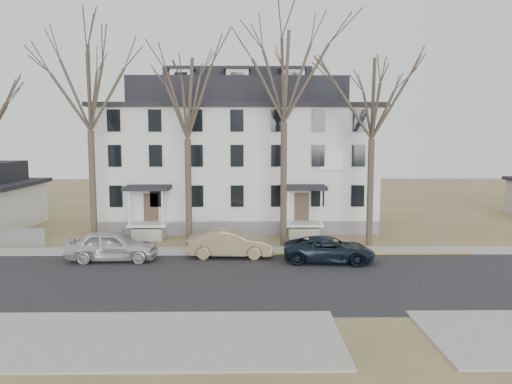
{
  "coord_description": "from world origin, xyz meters",
  "views": [
    {
      "loc": [
        -1.19,
        -21.46,
        6.94
      ],
      "look_at": [
        -0.75,
        9.0,
        3.52
      ],
      "focal_mm": 35.0,
      "sensor_mm": 36.0,
      "label": 1
    }
  ],
  "objects_px": {
    "tree_far_left": "(89,80)",
    "boarding_house": "(239,156)",
    "car_silver": "(112,246)",
    "car_tan": "(230,244)",
    "bicycle_left": "(117,237)",
    "car_navy": "(329,250)",
    "tree_center": "(284,68)",
    "tree_mid_right": "(373,93)",
    "tree_mid_left": "(187,93)"
  },
  "relations": [
    {
      "from": "car_navy",
      "to": "bicycle_left",
      "type": "height_order",
      "value": "car_navy"
    },
    {
      "from": "tree_mid_right",
      "to": "car_tan",
      "type": "relative_size",
      "value": 2.62
    },
    {
      "from": "tree_mid_right",
      "to": "tree_center",
      "type": "bearing_deg",
      "value": 180.0
    },
    {
      "from": "tree_center",
      "to": "bicycle_left",
      "type": "relative_size",
      "value": 9.45
    },
    {
      "from": "car_navy",
      "to": "bicycle_left",
      "type": "bearing_deg",
      "value": 74.03
    },
    {
      "from": "boarding_house",
      "to": "tree_far_left",
      "type": "distance_m",
      "value": 13.12
    },
    {
      "from": "car_silver",
      "to": "car_navy",
      "type": "height_order",
      "value": "car_silver"
    },
    {
      "from": "car_silver",
      "to": "car_tan",
      "type": "relative_size",
      "value": 1.02
    },
    {
      "from": "tree_far_left",
      "to": "tree_center",
      "type": "xyz_separation_m",
      "value": [
        12.0,
        0.0,
        0.74
      ]
    },
    {
      "from": "tree_mid_right",
      "to": "car_tan",
      "type": "height_order",
      "value": "tree_mid_right"
    },
    {
      "from": "boarding_house",
      "to": "tree_far_left",
      "type": "bearing_deg",
      "value": -137.82
    },
    {
      "from": "tree_mid_right",
      "to": "car_silver",
      "type": "bearing_deg",
      "value": -165.55
    },
    {
      "from": "tree_center",
      "to": "tree_mid_left",
      "type": "bearing_deg",
      "value": 180.0
    },
    {
      "from": "tree_far_left",
      "to": "car_navy",
      "type": "distance_m",
      "value": 17.74
    },
    {
      "from": "tree_mid_left",
      "to": "tree_center",
      "type": "distance_m",
      "value": 6.18
    },
    {
      "from": "tree_mid_right",
      "to": "bicycle_left",
      "type": "relative_size",
      "value": 8.19
    },
    {
      "from": "tree_far_left",
      "to": "boarding_house",
      "type": "bearing_deg",
      "value": 42.18
    },
    {
      "from": "boarding_house",
      "to": "car_silver",
      "type": "bearing_deg",
      "value": -119.32
    },
    {
      "from": "tree_far_left",
      "to": "tree_mid_left",
      "type": "bearing_deg",
      "value": 0.0
    },
    {
      "from": "boarding_house",
      "to": "tree_far_left",
      "type": "xyz_separation_m",
      "value": [
        -9.0,
        -8.15,
        4.96
      ]
    },
    {
      "from": "tree_far_left",
      "to": "tree_mid_right",
      "type": "xyz_separation_m",
      "value": [
        17.5,
        0.0,
        -0.74
      ]
    },
    {
      "from": "car_tan",
      "to": "car_silver",
      "type": "bearing_deg",
      "value": 98.29
    },
    {
      "from": "boarding_house",
      "to": "car_navy",
      "type": "height_order",
      "value": "boarding_house"
    },
    {
      "from": "tree_far_left",
      "to": "car_silver",
      "type": "height_order",
      "value": "tree_far_left"
    },
    {
      "from": "tree_mid_right",
      "to": "boarding_house",
      "type": "bearing_deg",
      "value": 136.19
    },
    {
      "from": "tree_mid_left",
      "to": "car_silver",
      "type": "xyz_separation_m",
      "value": [
        -3.79,
        -3.94,
        -8.76
      ]
    },
    {
      "from": "car_silver",
      "to": "car_tan",
      "type": "xyz_separation_m",
      "value": [
        6.53,
        0.76,
        -0.04
      ]
    },
    {
      "from": "tree_far_left",
      "to": "car_silver",
      "type": "bearing_deg",
      "value": -60.74
    },
    {
      "from": "tree_far_left",
      "to": "tree_mid_right",
      "type": "relative_size",
      "value": 1.08
    },
    {
      "from": "bicycle_left",
      "to": "car_silver",
      "type": "bearing_deg",
      "value": -174.71
    },
    {
      "from": "boarding_house",
      "to": "tree_far_left",
      "type": "height_order",
      "value": "tree_far_left"
    },
    {
      "from": "tree_mid_right",
      "to": "car_silver",
      "type": "relative_size",
      "value": 2.57
    },
    {
      "from": "tree_mid_left",
      "to": "car_navy",
      "type": "distance_m",
      "value": 12.89
    },
    {
      "from": "tree_far_left",
      "to": "tree_center",
      "type": "distance_m",
      "value": 12.02
    },
    {
      "from": "tree_mid_left",
      "to": "tree_far_left",
      "type": "bearing_deg",
      "value": 180.0
    },
    {
      "from": "boarding_house",
      "to": "bicycle_left",
      "type": "height_order",
      "value": "boarding_house"
    },
    {
      "from": "tree_mid_left",
      "to": "tree_mid_right",
      "type": "relative_size",
      "value": 1.0
    },
    {
      "from": "car_silver",
      "to": "bicycle_left",
      "type": "bearing_deg",
      "value": 10.21
    },
    {
      "from": "tree_mid_right",
      "to": "car_silver",
      "type": "distance_m",
      "value": 18.06
    },
    {
      "from": "boarding_house",
      "to": "tree_center",
      "type": "bearing_deg",
      "value": -69.8
    },
    {
      "from": "tree_far_left",
      "to": "car_silver",
      "type": "xyz_separation_m",
      "value": [
        2.21,
        -3.94,
        -9.5
      ]
    },
    {
      "from": "tree_far_left",
      "to": "car_tan",
      "type": "bearing_deg",
      "value": -20.03
    },
    {
      "from": "boarding_house",
      "to": "tree_mid_right",
      "type": "height_order",
      "value": "tree_mid_right"
    },
    {
      "from": "car_navy",
      "to": "boarding_house",
      "type": "bearing_deg",
      "value": 28.73
    },
    {
      "from": "tree_mid_left",
      "to": "car_navy",
      "type": "xyz_separation_m",
      "value": [
        8.23,
        -4.36,
        -8.91
      ]
    },
    {
      "from": "tree_mid_left",
      "to": "car_tan",
      "type": "xyz_separation_m",
      "value": [
        2.73,
        -3.18,
        -8.8
      ]
    },
    {
      "from": "car_silver",
      "to": "car_navy",
      "type": "xyz_separation_m",
      "value": [
        12.03,
        -0.42,
        -0.15
      ]
    },
    {
      "from": "boarding_house",
      "to": "car_silver",
      "type": "height_order",
      "value": "boarding_house"
    },
    {
      "from": "bicycle_left",
      "to": "tree_mid_left",
      "type": "bearing_deg",
      "value": -107.16
    },
    {
      "from": "tree_mid_left",
      "to": "tree_mid_right",
      "type": "bearing_deg",
      "value": 0.0
    }
  ]
}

